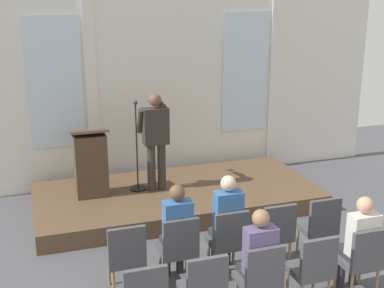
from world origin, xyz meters
name	(u,v)px	position (x,y,z in m)	size (l,w,h in m)	color
rear_partition	(156,76)	(0.02, 6.73, 2.04)	(9.05, 0.14, 4.08)	silver
stage_platform	(177,197)	(0.00, 5.34, 0.15)	(4.77, 2.19, 0.30)	brown
speaker	(156,135)	(-0.32, 5.46, 1.27)	(0.52, 0.69, 1.67)	#332D28
mic_stand	(138,171)	(-0.63, 5.55, 0.63)	(0.28, 0.28, 1.55)	black
lectern	(91,163)	(-1.41, 5.55, 0.85)	(0.60, 0.48, 1.16)	#4C3828
chair_r0_c0	(126,254)	(-1.35, 2.96, 0.53)	(0.46, 0.44, 0.94)	olive
chair_r0_c1	(179,246)	(-0.67, 2.96, 0.53)	(0.46, 0.44, 0.94)	olive
audience_r0_c1	(177,228)	(-0.67, 3.04, 0.74)	(0.36, 0.39, 1.34)	#2D2D33
chair_r0_c2	(228,238)	(0.00, 2.96, 0.53)	(0.46, 0.44, 0.94)	olive
audience_r0_c2	(227,220)	(0.00, 3.04, 0.76)	(0.36, 0.39, 1.38)	#2D2D33
chair_r0_c3	(275,231)	(0.67, 2.96, 0.53)	(0.46, 0.44, 0.94)	olive
chair_r0_c4	(320,224)	(1.35, 2.96, 0.53)	(0.46, 0.44, 0.94)	olive
chair_r1_c1	(204,286)	(-0.67, 2.00, 0.53)	(0.46, 0.44, 0.94)	olive
chair_r1_c2	(260,276)	(0.00, 2.00, 0.53)	(0.46, 0.44, 0.94)	olive
audience_r1_c2	(258,256)	(0.00, 2.08, 0.74)	(0.36, 0.39, 1.33)	#2D2D33
chair_r1_c3	(313,266)	(0.67, 2.00, 0.53)	(0.46, 0.44, 0.94)	olive
chair_r1_c4	(362,257)	(1.35, 2.00, 0.53)	(0.46, 0.44, 0.94)	olive
audience_r1_c4	(360,240)	(1.35, 2.08, 0.72)	(0.36, 0.39, 1.30)	#2D2D33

